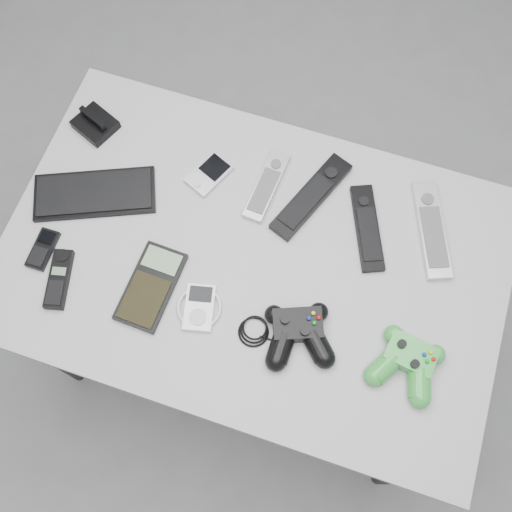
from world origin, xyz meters
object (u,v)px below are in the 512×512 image
(pda_keyboard, at_px, (95,194))
(calculator, at_px, (151,286))
(remote_silver_b, at_px, (431,229))
(desk, at_px, (253,268))
(remote_black_b, at_px, (367,228))
(cordless_handset, at_px, (59,279))
(remote_black_a, at_px, (311,196))
(mobile_phone, at_px, (43,249))
(pda, at_px, (209,174))
(controller_black, at_px, (298,332))
(mp3_player, at_px, (199,308))
(controller_green, at_px, (408,361))
(remote_silver_a, at_px, (267,185))

(pda_keyboard, distance_m, calculator, 0.27)
(remote_silver_b, bearing_deg, desk, -173.75)
(remote_black_b, height_order, cordless_handset, cordless_handset)
(remote_black_a, bearing_deg, mobile_phone, -128.06)
(desk, bearing_deg, remote_black_b, 33.83)
(mobile_phone, distance_m, cordless_handset, 0.09)
(pda, distance_m, controller_black, 0.44)
(controller_black, bearing_deg, remote_silver_b, 34.50)
(remote_black_a, bearing_deg, calculator, -108.81)
(pda, xyz_separation_m, mp3_player, (0.09, -0.31, 0.00))
(remote_black_a, distance_m, controller_green, 0.43)
(cordless_handset, height_order, mp3_player, cordless_handset)
(remote_black_a, distance_m, remote_silver_b, 0.28)
(pda_keyboard, relative_size, remote_black_b, 1.33)
(desk, relative_size, cordless_handset, 8.29)
(mobile_phone, distance_m, controller_green, 0.84)
(mobile_phone, distance_m, mp3_player, 0.38)
(pda, bearing_deg, controller_black, -20.55)
(mp3_player, bearing_deg, controller_black, -10.11)
(pda, xyz_separation_m, mobile_phone, (-0.29, -0.30, -0.00))
(remote_silver_a, xyz_separation_m, cordless_handset, (-0.36, -0.37, 0.00))
(pda_keyboard, relative_size, mp3_player, 2.71)
(remote_silver_a, bearing_deg, cordless_handset, -130.68)
(remote_black_a, xyz_separation_m, controller_green, (0.30, -0.31, 0.01))
(pda, relative_size, mp3_player, 1.00)
(desk, relative_size, controller_black, 4.50)
(desk, xyz_separation_m, pda_keyboard, (-0.40, 0.03, 0.07))
(cordless_handset, distance_m, controller_green, 0.77)
(pda_keyboard, bearing_deg, remote_silver_a, -2.07)
(remote_silver_a, bearing_deg, pda, -169.99)
(remote_black_a, relative_size, mp3_player, 2.36)
(calculator, bearing_deg, cordless_handset, -163.91)
(calculator, xyz_separation_m, controller_green, (0.57, 0.01, 0.02))
(remote_silver_a, bearing_deg, mp3_player, -93.99)
(calculator, bearing_deg, remote_black_a, 52.03)
(desk, height_order, mp3_player, mp3_player)
(remote_silver_a, distance_m, remote_black_a, 0.11)
(pda, bearing_deg, desk, -21.47)
(remote_silver_b, bearing_deg, mp3_player, -163.72)
(remote_silver_a, height_order, remote_black_a, remote_black_a)
(pda_keyboard, relative_size, controller_green, 1.82)
(mp3_player, height_order, controller_green, controller_green)
(mp3_player, bearing_deg, mobile_phone, 164.16)
(remote_black_b, height_order, mp3_player, remote_black_b)
(pda_keyboard, relative_size, remote_silver_a, 1.48)
(calculator, bearing_deg, remote_black_b, 36.84)
(pda_keyboard, relative_size, mobile_phone, 2.90)
(pda, distance_m, remote_silver_b, 0.53)
(desk, relative_size, mp3_player, 10.88)
(remote_silver_a, bearing_deg, desk, -77.41)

